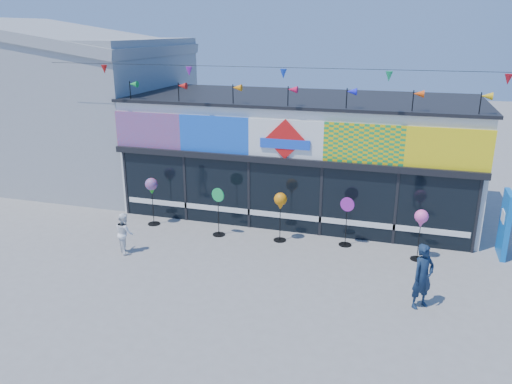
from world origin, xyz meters
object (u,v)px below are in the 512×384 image
at_px(spinner_0, 152,188).
at_px(spinner_4, 421,220).
at_px(spinner_2, 280,203).
at_px(spinner_3, 346,220).
at_px(spinner_1, 218,211).
at_px(adult_man, 423,276).
at_px(blue_sign, 505,224).
at_px(child, 125,233).

distance_m(spinner_0, spinner_4, 8.62).
bearing_deg(spinner_2, spinner_3, 6.79).
distance_m(spinner_1, adult_man, 6.77).
bearing_deg(spinner_2, spinner_4, -2.36).
height_order(spinner_1, spinner_4, spinner_1).
bearing_deg(adult_man, spinner_4, 48.51).
distance_m(blue_sign, child, 11.12).
xyz_separation_m(spinner_2, spinner_3, (2.02, 0.24, -0.45)).
relative_size(spinner_0, adult_man, 1.02).
bearing_deg(adult_man, blue_sign, 15.45).
xyz_separation_m(spinner_4, child, (-8.35, -1.99, -0.61)).
distance_m(spinner_2, adult_man, 5.10).
bearing_deg(blue_sign, child, -164.33).
height_order(blue_sign, child, blue_sign).
height_order(blue_sign, spinner_0, blue_sign).
bearing_deg(spinner_1, spinner_2, 3.97).
xyz_separation_m(blue_sign, spinner_0, (-10.97, -0.72, 0.33)).
xyz_separation_m(spinner_0, spinner_4, (8.62, -0.27, -0.09)).
xyz_separation_m(spinner_0, child, (0.27, -2.26, -0.70)).
height_order(blue_sign, spinner_4, blue_sign).
bearing_deg(blue_sign, spinner_2, -172.72).
relative_size(spinner_3, adult_man, 0.97).
bearing_deg(child, adult_man, -141.85).
bearing_deg(spinner_3, child, -158.88).
bearing_deg(spinner_0, spinner_3, 1.26).
bearing_deg(spinner_0, child, -83.32).
bearing_deg(spinner_3, spinner_0, -178.74).
bearing_deg(spinner_1, child, -137.38).
bearing_deg(spinner_4, spinner_3, 169.05).
bearing_deg(spinner_4, spinner_2, 177.64).
xyz_separation_m(spinner_3, adult_man, (2.18, -3.10, -0.02)).
bearing_deg(blue_sign, adult_man, -121.91).
relative_size(spinner_2, child, 1.29).
relative_size(adult_man, child, 1.31).
relative_size(spinner_1, adult_man, 0.99).
xyz_separation_m(spinner_3, spinner_4, (2.13, -0.41, 0.40)).
height_order(spinner_4, adult_man, adult_man).
xyz_separation_m(blue_sign, spinner_4, (-2.35, -0.99, 0.24)).
distance_m(spinner_0, spinner_3, 6.51).
bearing_deg(child, spinner_3, -116.00).
bearing_deg(blue_sign, spinner_1, -173.48).
bearing_deg(spinner_1, spinner_0, 174.51).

